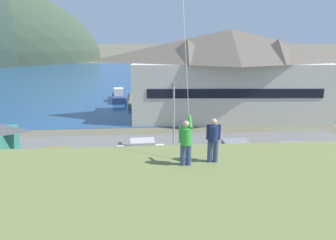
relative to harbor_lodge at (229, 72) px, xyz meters
name	(u,v)px	position (x,y,z in m)	size (l,w,h in m)	color
ground_plane	(157,205)	(-10.19, -22.03, -6.02)	(600.00, 600.00, 0.00)	#66604C
parking_lot_pad	(155,173)	(-10.19, -17.03, -5.97)	(40.00, 20.00, 0.10)	slate
bay_water	(147,79)	(-10.19, 37.97, -6.01)	(360.00, 84.00, 0.03)	navy
harbor_lodge	(229,72)	(0.00, 0.00, 0.00)	(26.38, 11.43, 11.35)	beige
wharf_dock	(140,99)	(-11.72, 11.58, -5.67)	(3.20, 12.09, 0.70)	#70604C
moored_boat_wharfside	(119,96)	(-15.12, 12.06, -5.30)	(2.72, 6.87, 2.16)	navy
parked_car_front_row_silver	(234,150)	(-3.20, -15.05, -4.96)	(4.25, 2.14, 1.82)	#9EA3A8
parked_car_back_row_right	(141,150)	(-11.24, -14.35, -4.96)	(4.27, 2.18, 1.82)	silver
parked_car_mid_row_near	(4,194)	(-19.90, -21.73, -4.96)	(4.33, 2.31, 1.82)	red
parked_car_lone_by_shed	(205,178)	(-6.79, -20.48, -4.96)	(4.34, 2.34, 1.82)	red
parked_car_corner_spot	(139,190)	(-11.33, -21.86, -4.96)	(4.28, 2.21, 1.82)	red
parked_car_front_row_red	(54,160)	(-18.16, -16.29, -4.96)	(4.34, 2.34, 1.82)	#B28923
parked_car_mid_row_far	(295,154)	(1.67, -16.33, -4.96)	(4.27, 2.19, 1.82)	#9EA3A8
parking_light_pole	(174,111)	(-8.16, -11.47, -2.25)	(0.24, 0.78, 6.29)	#ADADB2
person_kite_flyer	(186,141)	(-9.36, -29.64, 1.00)	(0.51, 0.66, 1.86)	#384770
person_companion	(213,139)	(-8.27, -29.42, 0.98)	(0.55, 0.40, 1.74)	#384770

